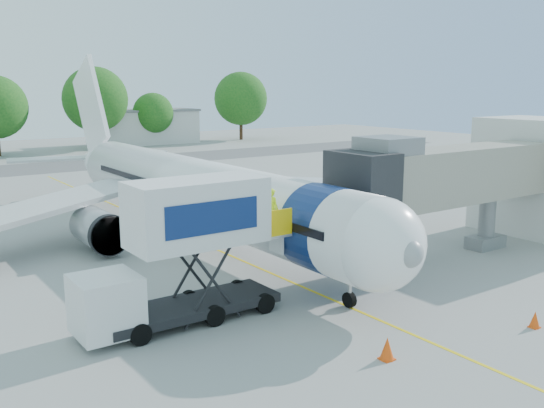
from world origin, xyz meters
TOP-DOWN VIEW (x-y plane):
  - ground at (0.00, 0.00)m, footprint 160.00×160.00m
  - guidance_line at (0.00, 0.00)m, footprint 0.15×70.00m
  - taxiway_strip at (0.00, 42.00)m, footprint 120.00×10.00m
  - aircraft at (0.00, 4.12)m, footprint 34.17×37.73m
  - jet_bridge at (7.99, -7.00)m, footprint 13.90×3.20m
  - catering_hiloader at (-6.27, -7.00)m, footprint 8.56×2.44m
  - safety_cone_a at (4.25, -15.11)m, footprint 0.40×0.40m
  - safety_cone_b at (-2.27, -13.83)m, footprint 0.49×0.49m
  - outbuilding_right at (22.00, 62.00)m, footprint 16.40×7.40m
  - tree_e at (13.22, 57.95)m, footprint 9.08×9.08m
  - tree_f at (22.57, 59.51)m, footprint 6.18×6.18m
  - tree_g at (38.23, 59.28)m, footprint 8.77×8.77m

SIDE VIEW (x-z plane):
  - ground at x=0.00m, z-range 0.00..0.00m
  - taxiway_strip at x=0.00m, z-range 0.00..0.01m
  - guidance_line at x=0.00m, z-range 0.00..0.01m
  - safety_cone_a at x=4.25m, z-range -0.01..0.63m
  - safety_cone_b at x=-2.27m, z-range -0.02..0.77m
  - outbuilding_right at x=22.00m, z-range 0.01..5.31m
  - catering_hiloader at x=-6.27m, z-range 0.01..5.51m
  - aircraft at x=0.00m, z-range -2.73..8.62m
  - jet_bridge at x=7.99m, z-range 1.04..7.64m
  - tree_f at x=22.57m, z-range 0.84..8.72m
  - tree_g at x=38.23m, z-range 1.20..12.38m
  - tree_e at x=13.22m, z-range 1.24..12.82m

